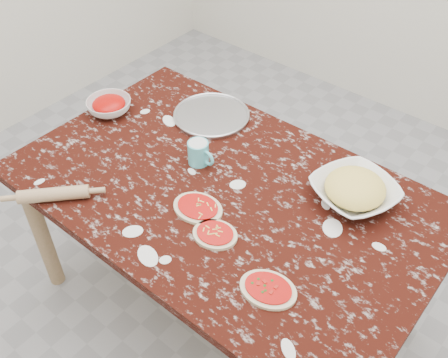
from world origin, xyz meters
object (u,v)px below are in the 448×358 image
flour_mug (199,153)px  rolling_pin (54,194)px  pizza_tray (211,116)px  cheese_bowl (354,192)px  worktable (224,204)px  sauce_bowl (109,106)px

flour_mug → rolling_pin: 0.57m
flour_mug → rolling_pin: bearing=-118.8°
pizza_tray → flour_mug: (0.16, -0.27, 0.04)m
flour_mug → cheese_bowl: bearing=19.6°
pizza_tray → flour_mug: size_ratio=2.65×
pizza_tray → flour_mug: bearing=-58.3°
cheese_bowl → rolling_pin: cheese_bowl is taller
flour_mug → pizza_tray: bearing=121.7°
worktable → flour_mug: 0.22m
pizza_tray → cheese_bowl: bearing=-4.7°
worktable → cheese_bowl: (0.40, 0.26, 0.12)m
rolling_pin → flour_mug: bearing=61.2°
worktable → rolling_pin: 0.64m
cheese_bowl → flour_mug: bearing=-160.4°
sauce_bowl → rolling_pin: bearing=-62.0°
cheese_bowl → sauce_bowl: bearing=-169.8°
worktable → rolling_pin: (-0.44, -0.44, 0.11)m
pizza_tray → rolling_pin: bearing=-98.2°
rolling_pin → worktable: bearing=44.7°
sauce_bowl → pizza_tray: bearing=34.8°
cheese_bowl → flour_mug: (-0.57, -0.20, 0.01)m
flour_mug → rolling_pin: (-0.27, -0.49, -0.02)m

